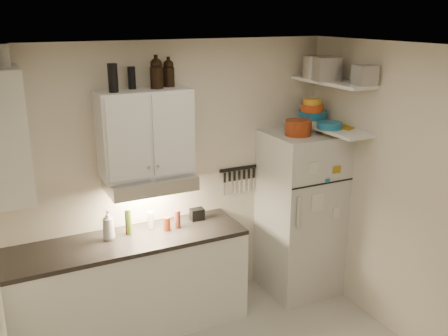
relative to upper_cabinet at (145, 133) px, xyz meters
name	(u,v)px	position (x,y,z in m)	size (l,w,h in m)	color
ceiling	(252,48)	(0.30, -1.33, 0.78)	(3.20, 3.00, 0.02)	white
back_wall	(173,179)	(0.30, 0.18, -0.53)	(3.20, 0.02, 2.60)	beige
right_wall	(418,204)	(1.91, -1.33, -0.53)	(0.02, 3.00, 2.60)	beige
base_cabinet	(130,287)	(-0.25, -0.14, -1.39)	(2.10, 0.60, 0.88)	white
countertop	(127,241)	(-0.25, -0.14, -0.93)	(2.10, 0.62, 0.04)	black
upper_cabinet	(145,133)	(0.00, 0.00, 0.00)	(0.80, 0.33, 0.75)	white
side_cabinet	(3,135)	(-1.14, -0.14, 0.12)	(0.33, 0.55, 1.00)	white
range_hood	(150,182)	(0.00, -0.06, -0.44)	(0.76, 0.46, 0.12)	silver
fridge	(300,214)	(1.55, -0.18, -0.98)	(0.70, 0.68, 1.70)	silver
shelf_hi	(333,82)	(1.75, -0.31, 0.38)	(0.30, 0.95, 0.03)	white
shelf_lo	(330,128)	(1.75, -0.31, -0.07)	(0.30, 0.95, 0.03)	white
knife_strip	(239,169)	(1.00, 0.15, -0.51)	(0.42, 0.02, 0.03)	black
dutch_oven	(298,128)	(1.44, -0.23, -0.05)	(0.26, 0.26, 0.15)	maroon
book_stack	(340,130)	(1.82, -0.39, -0.08)	(0.21, 0.26, 0.09)	#B18216
spice_jar	(314,127)	(1.66, -0.18, -0.07)	(0.06, 0.06, 0.10)	silver
stock_pot	(318,67)	(1.74, -0.08, 0.49)	(0.29, 0.29, 0.21)	silver
tin_a	(327,69)	(1.67, -0.32, 0.50)	(0.22, 0.20, 0.22)	#AAAAAD
tin_b	(365,75)	(1.79, -0.69, 0.48)	(0.17, 0.17, 0.17)	#AAAAAD
bowl_teal	(312,116)	(1.72, -0.06, 0.01)	(0.28, 0.28, 0.11)	#1A6890
bowl_orange	(312,108)	(1.69, -0.08, 0.10)	(0.23, 0.23, 0.07)	#D74814
bowl_yellow	(312,102)	(1.69, -0.08, 0.16)	(0.18, 0.18, 0.06)	gold
plates	(330,125)	(1.69, -0.39, -0.02)	(0.24, 0.24, 0.06)	#1A6890
growler_a	(156,73)	(0.13, 0.01, 0.51)	(0.11, 0.11, 0.26)	black
growler_b	(169,73)	(0.26, 0.08, 0.49)	(0.10, 0.10, 0.24)	black
thermos_a	(132,78)	(-0.07, 0.08, 0.47)	(0.07, 0.07, 0.19)	black
thermos_b	(113,78)	(-0.26, -0.04, 0.49)	(0.08, 0.08, 0.23)	black
side_jar	(1,55)	(-1.08, -0.13, 0.71)	(0.12, 0.12, 0.16)	silver
soap_bottle	(108,223)	(-0.39, -0.06, -0.75)	(0.12, 0.12, 0.30)	white
pepper_mill	(177,219)	(0.24, -0.10, -0.82)	(0.05, 0.05, 0.17)	maroon
oil_bottle	(129,222)	(-0.20, -0.05, -0.78)	(0.05, 0.05, 0.24)	#4F6D1B
vinegar_bottle	(128,223)	(-0.21, -0.03, -0.79)	(0.05, 0.05, 0.22)	black
clear_bottle	(151,220)	(0.01, 0.00, -0.82)	(0.05, 0.05, 0.16)	silver
red_jar	(167,224)	(0.13, -0.11, -0.84)	(0.06, 0.06, 0.13)	maroon
caddy	(197,214)	(0.47, 0.00, -0.85)	(0.13, 0.09, 0.11)	black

